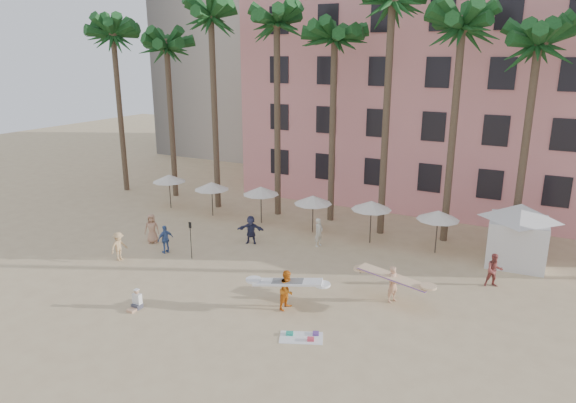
% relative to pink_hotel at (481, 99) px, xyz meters
% --- Properties ---
extents(ground, '(120.00, 120.00, 0.00)m').
position_rel_pink_hotel_xyz_m(ground, '(-7.00, -26.00, -8.00)').
color(ground, '#D1B789').
rests_on(ground, ground).
extents(pink_hotel, '(35.00, 14.00, 16.00)m').
position_rel_pink_hotel_xyz_m(pink_hotel, '(0.00, 0.00, 0.00)').
color(pink_hotel, pink).
rests_on(pink_hotel, ground).
extents(palm_row, '(44.40, 5.40, 16.30)m').
position_rel_pink_hotel_xyz_m(palm_row, '(-6.49, -11.00, 4.97)').
color(palm_row, brown).
rests_on(palm_row, ground).
extents(umbrella_row, '(22.50, 2.70, 2.73)m').
position_rel_pink_hotel_xyz_m(umbrella_row, '(-10.00, -13.50, -5.67)').
color(umbrella_row, '#332B23').
rests_on(umbrella_row, ground).
extents(cabana, '(4.78, 4.78, 3.50)m').
position_rel_pink_hotel_xyz_m(cabana, '(4.31, -12.94, -5.93)').
color(cabana, silver).
rests_on(cabana, ground).
extents(beach_towel, '(2.05, 1.63, 0.14)m').
position_rel_pink_hotel_xyz_m(beach_towel, '(-2.82, -25.60, -7.97)').
color(beach_towel, white).
rests_on(beach_towel, ground).
extents(carrier_yellow, '(3.51, 1.23, 1.79)m').
position_rel_pink_hotel_xyz_m(carrier_yellow, '(-0.45, -20.68, -6.98)').
color(carrier_yellow, tan).
rests_on(carrier_yellow, ground).
extents(carrier_white, '(3.27, 1.73, 1.88)m').
position_rel_pink_hotel_xyz_m(carrier_white, '(-4.57, -23.60, -7.00)').
color(carrier_white, orange).
rests_on(carrier_white, ground).
extents(beachgoers, '(20.73, 8.27, 1.86)m').
position_rel_pink_hotel_xyz_m(beachgoers, '(-10.21, -18.96, -7.12)').
color(beachgoers, beige).
rests_on(beachgoers, ground).
extents(paddle, '(0.18, 0.04, 2.23)m').
position_rel_pink_hotel_xyz_m(paddle, '(-12.26, -20.88, -6.59)').
color(paddle, black).
rests_on(paddle, ground).
extents(seated_man, '(0.41, 0.72, 0.94)m').
position_rel_pink_hotel_xyz_m(seated_man, '(-10.77, -26.89, -7.68)').
color(seated_man, '#3F3F4C').
rests_on(seated_man, ground).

